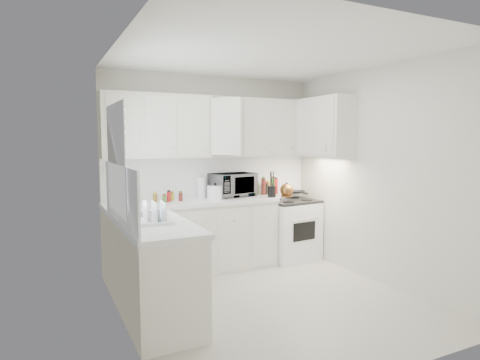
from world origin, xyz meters
TOP-DOWN VIEW (x-y plane):
  - floor at (0.00, 0.00)m, footprint 3.20×3.20m
  - ceiling at (0.00, 0.00)m, footprint 3.20×3.20m
  - wall_back at (0.00, 1.60)m, footprint 3.00×0.00m
  - wall_front at (0.00, -1.60)m, footprint 3.00×0.00m
  - wall_left at (-1.50, 0.00)m, footprint 0.00×3.20m
  - wall_right at (1.50, 0.00)m, footprint 0.00×3.20m
  - window_blinds at (-1.48, 0.35)m, footprint 0.06×0.96m
  - lower_cabinets_back at (-0.39, 1.30)m, footprint 2.22×0.60m
  - lower_cabinets_left at (-1.20, 0.20)m, footprint 0.60×1.60m
  - countertop_back at (-0.39, 1.29)m, footprint 2.24×0.64m
  - countertop_left at (-1.19, 0.20)m, footprint 0.64×1.62m
  - backsplash_back at (0.00, 1.59)m, footprint 2.98×0.02m
  - backsplash_left at (-1.49, 0.20)m, footprint 0.02×1.60m
  - upper_cabinets_back at (0.00, 1.44)m, footprint 3.00×0.33m
  - upper_cabinets_right at (1.33, 0.82)m, footprint 0.33×0.90m
  - sink at (-1.19, 0.55)m, footprint 0.42×0.38m
  - stove at (1.09, 1.25)m, footprint 0.77×0.66m
  - tea_kettle at (0.91, 1.09)m, footprint 0.29×0.27m
  - frying_pan at (1.27, 1.41)m, footprint 0.28×0.47m
  - microwave at (0.23, 1.41)m, footprint 0.63×0.44m
  - rice_cooker at (-0.08, 1.28)m, footprint 0.22×0.22m
  - paper_towel at (-0.19, 1.49)m, footprint 0.12×0.12m
  - utensil_crock at (0.68, 1.10)m, footprint 0.14×0.14m
  - dish_rack at (-1.26, 0.07)m, footprint 0.44×0.35m
  - spice_left_0 at (-0.85, 1.42)m, footprint 0.06×0.06m
  - spice_left_1 at (-0.78, 1.33)m, footprint 0.06×0.06m
  - spice_left_2 at (-0.70, 1.42)m, footprint 0.06×0.06m
  - spice_left_3 at (-0.62, 1.33)m, footprint 0.06×0.06m
  - spice_left_4 at (-0.55, 1.42)m, footprint 0.06×0.06m
  - sauce_right_0 at (0.58, 1.46)m, footprint 0.06×0.06m
  - sauce_right_1 at (0.64, 1.40)m, footprint 0.06×0.06m
  - sauce_right_2 at (0.69, 1.46)m, footprint 0.06×0.06m
  - sauce_right_3 at (0.74, 1.40)m, footprint 0.06×0.06m
  - sauce_right_4 at (0.80, 1.46)m, footprint 0.06×0.06m
  - sauce_right_5 at (0.85, 1.40)m, footprint 0.06×0.06m
  - sauce_right_6 at (0.91, 1.46)m, footprint 0.06×0.06m

SIDE VIEW (x-z plane):
  - floor at x=0.00m, z-range 0.00..0.00m
  - lower_cabinets_back at x=-0.39m, z-range 0.00..0.90m
  - lower_cabinets_left at x=-1.20m, z-range 0.00..0.90m
  - stove at x=1.09m, z-range 0.00..1.10m
  - countertop_back at x=-0.39m, z-range 0.90..0.95m
  - countertop_left at x=-1.19m, z-range 0.90..0.95m
  - frying_pan at x=1.27m, z-range 0.95..0.99m
  - spice_left_0 at x=-0.85m, z-range 0.95..1.08m
  - spice_left_1 at x=-0.78m, z-range 0.95..1.08m
  - spice_left_2 at x=-0.70m, z-range 0.95..1.08m
  - spice_left_3 at x=-0.62m, z-range 0.95..1.08m
  - spice_left_4 at x=-0.55m, z-range 0.95..1.08m
  - sauce_right_0 at x=0.58m, z-range 0.95..1.14m
  - sauce_right_1 at x=0.64m, z-range 0.95..1.14m
  - sauce_right_2 at x=0.69m, z-range 0.95..1.14m
  - sauce_right_3 at x=0.74m, z-range 0.95..1.14m
  - sauce_right_4 at x=0.80m, z-range 0.95..1.14m
  - sauce_right_5 at x=0.85m, z-range 0.95..1.14m
  - sauce_right_6 at x=0.91m, z-range 0.95..1.14m
  - tea_kettle at x=0.91m, z-range 0.94..1.16m
  - rice_cooker at x=-0.08m, z-range 0.95..1.16m
  - dish_rack at x=-1.26m, z-range 0.95..1.18m
  - sink at x=-1.19m, z-range 0.92..1.22m
  - paper_towel at x=-0.19m, z-range 0.95..1.22m
  - utensil_crock at x=0.68m, z-range 0.95..1.31m
  - microwave at x=0.23m, z-range 0.95..1.34m
  - backsplash_back at x=0.00m, z-range 0.95..1.50m
  - backsplash_left at x=-1.49m, z-range 0.95..1.50m
  - wall_back at x=0.00m, z-range -0.20..2.80m
  - wall_front at x=0.00m, z-range -0.20..2.80m
  - wall_left at x=-1.50m, z-range -0.30..2.90m
  - wall_right at x=1.50m, z-range -0.30..2.90m
  - upper_cabinets_back at x=0.00m, z-range 1.10..1.90m
  - upper_cabinets_right at x=1.33m, z-range 1.10..1.90m
  - window_blinds at x=-1.48m, z-range 1.02..2.08m
  - ceiling at x=0.00m, z-range 2.60..2.60m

